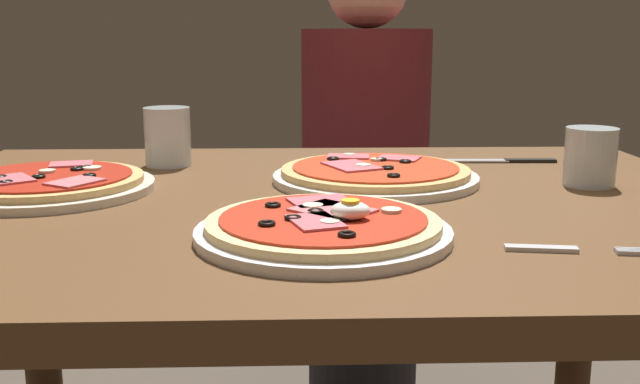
% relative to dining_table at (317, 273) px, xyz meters
% --- Properties ---
extents(dining_table, '(1.20, 0.89, 0.75)m').
position_rel_dining_table_xyz_m(dining_table, '(0.00, 0.00, 0.00)').
color(dining_table, brown).
rests_on(dining_table, ground).
extents(pizza_foreground, '(0.29, 0.29, 0.05)m').
position_rel_dining_table_xyz_m(pizza_foreground, '(0.00, -0.21, 0.12)').
color(pizza_foreground, white).
rests_on(pizza_foreground, dining_table).
extents(pizza_across_left, '(0.32, 0.32, 0.03)m').
position_rel_dining_table_xyz_m(pizza_across_left, '(0.09, 0.10, 0.12)').
color(pizza_across_left, white).
rests_on(pizza_across_left, dining_table).
extents(pizza_across_right, '(0.30, 0.30, 0.03)m').
position_rel_dining_table_xyz_m(pizza_across_right, '(-0.39, 0.05, 0.12)').
color(pizza_across_right, silver).
rests_on(pizza_across_right, dining_table).
extents(water_glass_near, '(0.08, 0.08, 0.09)m').
position_rel_dining_table_xyz_m(water_glass_near, '(0.41, 0.06, 0.15)').
color(water_glass_near, silver).
rests_on(water_glass_near, dining_table).
extents(water_glass_far, '(0.08, 0.08, 0.10)m').
position_rel_dining_table_xyz_m(water_glass_far, '(-0.25, 0.26, 0.15)').
color(water_glass_far, silver).
rests_on(water_glass_far, dining_table).
extents(fork, '(0.16, 0.04, 0.00)m').
position_rel_dining_table_xyz_m(fork, '(0.26, -0.27, 0.11)').
color(fork, silver).
rests_on(fork, dining_table).
extents(knife, '(0.20, 0.03, 0.01)m').
position_rel_dining_table_xyz_m(knife, '(0.35, 0.27, 0.11)').
color(knife, silver).
rests_on(knife, dining_table).
extents(diner_person, '(0.32, 0.32, 1.18)m').
position_rel_dining_table_xyz_m(diner_person, '(0.15, 0.82, -0.07)').
color(diner_person, black).
rests_on(diner_person, ground).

